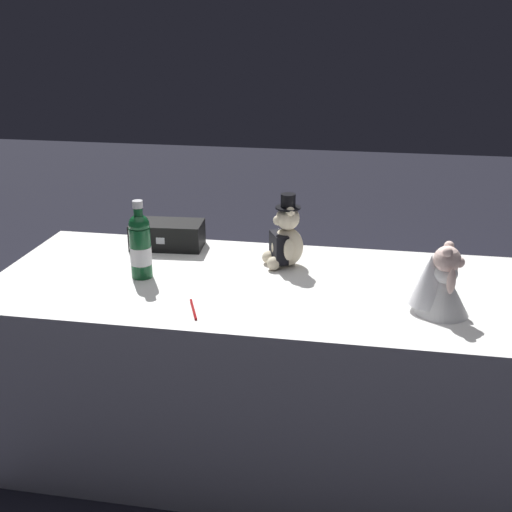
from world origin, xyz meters
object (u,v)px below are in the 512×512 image
at_px(teddy_bear_bride, 440,284).
at_px(signing_pen, 193,309).
at_px(teddy_bear_groom, 285,239).
at_px(champagne_bottle, 140,245).
at_px(gift_case_black, 167,235).

bearing_deg(teddy_bear_bride, signing_pen, -171.08).
height_order(teddy_bear_groom, signing_pen, teddy_bear_groom).
bearing_deg(teddy_bear_bride, champagne_bottle, 173.48).
distance_m(teddy_bear_bride, gift_case_black, 1.15).
bearing_deg(teddy_bear_groom, teddy_bear_bride, -30.91).
bearing_deg(signing_pen, teddy_bear_groom, 61.73).
bearing_deg(teddy_bear_groom, signing_pen, -118.27).
height_order(signing_pen, gift_case_black, gift_case_black).
height_order(teddy_bear_bride, champagne_bottle, champagne_bottle).
height_order(champagne_bottle, gift_case_black, champagne_bottle).
distance_m(signing_pen, gift_case_black, 0.63).
bearing_deg(signing_pen, gift_case_black, 114.87).
bearing_deg(signing_pen, teddy_bear_bride, 8.92).
relative_size(teddy_bear_groom, signing_pen, 1.93).
relative_size(champagne_bottle, gift_case_black, 0.96).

